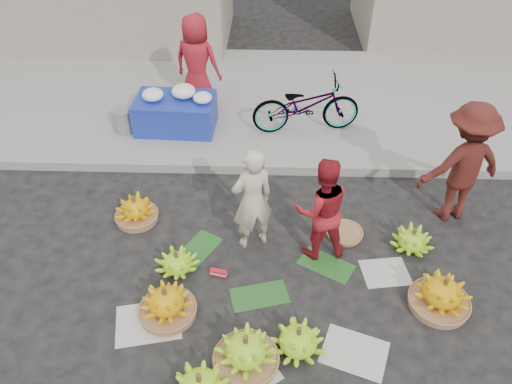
{
  "coord_description": "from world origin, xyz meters",
  "views": [
    {
      "loc": [
        -0.03,
        -3.84,
        4.55
      ],
      "look_at": [
        -0.17,
        0.82,
        0.7
      ],
      "focal_mm": 35.0,
      "sensor_mm": 36.0,
      "label": 1
    }
  ],
  "objects_px": {
    "vendor_cream": "(252,200)",
    "bicycle": "(306,105)",
    "banana_bunch_4": "(442,294)",
    "banana_bunch_0": "(166,303)",
    "flower_table": "(176,111)"
  },
  "relations": [
    {
      "from": "banana_bunch_4",
      "to": "vendor_cream",
      "type": "height_order",
      "value": "vendor_cream"
    },
    {
      "from": "banana_bunch_0",
      "to": "vendor_cream",
      "type": "xyz_separation_m",
      "value": [
        0.89,
        1.13,
        0.53
      ]
    },
    {
      "from": "vendor_cream",
      "to": "flower_table",
      "type": "xyz_separation_m",
      "value": [
        -1.34,
        2.52,
        -0.29
      ]
    },
    {
      "from": "flower_table",
      "to": "bicycle",
      "type": "distance_m",
      "value": 2.11
    },
    {
      "from": "banana_bunch_0",
      "to": "bicycle",
      "type": "relative_size",
      "value": 0.36
    },
    {
      "from": "banana_bunch_4",
      "to": "banana_bunch_0",
      "type": "bearing_deg",
      "value": -176.03
    },
    {
      "from": "bicycle",
      "to": "flower_table",
      "type": "bearing_deg",
      "value": 81.73
    },
    {
      "from": "banana_bunch_0",
      "to": "flower_table",
      "type": "xyz_separation_m",
      "value": [
        -0.44,
        3.65,
        0.24
      ]
    },
    {
      "from": "vendor_cream",
      "to": "banana_bunch_4",
      "type": "bearing_deg",
      "value": 132.06
    },
    {
      "from": "banana_bunch_0",
      "to": "flower_table",
      "type": "distance_m",
      "value": 3.68
    },
    {
      "from": "bicycle",
      "to": "banana_bunch_4",
      "type": "bearing_deg",
      "value": -166.81
    },
    {
      "from": "vendor_cream",
      "to": "bicycle",
      "type": "height_order",
      "value": "vendor_cream"
    },
    {
      "from": "vendor_cream",
      "to": "bicycle",
      "type": "xyz_separation_m",
      "value": [
        0.76,
        2.52,
        -0.14
      ]
    },
    {
      "from": "banana_bunch_4",
      "to": "vendor_cream",
      "type": "relative_size",
      "value": 0.47
    },
    {
      "from": "banana_bunch_4",
      "to": "flower_table",
      "type": "bearing_deg",
      "value": 135.12
    }
  ]
}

